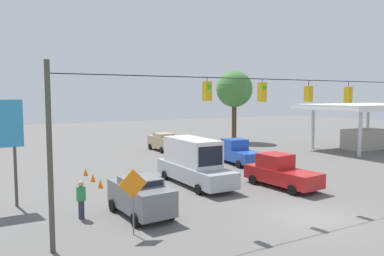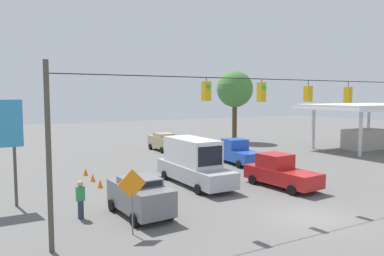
{
  "view_description": "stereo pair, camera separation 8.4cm",
  "coord_description": "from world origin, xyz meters",
  "views": [
    {
      "loc": [
        13.74,
        12.64,
        5.93
      ],
      "look_at": [
        -0.59,
        -12.94,
        3.37
      ],
      "focal_mm": 35.0,
      "sensor_mm": 36.0,
      "label": 1
    },
    {
      "loc": [
        13.66,
        12.68,
        5.93
      ],
      "look_at": [
        -0.59,
        -12.94,
        3.37
      ],
      "focal_mm": 35.0,
      "sensor_mm": 36.0,
      "label": 2
    }
  ],
  "objects": [
    {
      "name": "ground_plane",
      "position": [
        0.0,
        0.0,
        0.0
      ],
      "size": [
        140.0,
        140.0,
        0.0
      ],
      "primitive_type": "plane",
      "color": "#605E5B"
    },
    {
      "name": "overhead_signal_span",
      "position": [
        0.0,
        -1.92,
        4.71
      ],
      "size": [
        23.48,
        0.38,
        7.24
      ],
      "color": "#4C473D",
      "rests_on": "ground_plane"
    },
    {
      "name": "pickup_truck_blue_oncoming_far",
      "position": [
        -5.43,
        -13.52,
        0.97
      ],
      "size": [
        2.42,
        5.13,
        2.12
      ],
      "color": "#234CB2",
      "rests_on": "ground_plane"
    },
    {
      "name": "sedan_tan_oncoming_deep",
      "position": [
        -3.09,
        -23.64,
        0.99
      ],
      "size": [
        2.15,
        4.54,
        1.89
      ],
      "color": "tan",
      "rests_on": "ground_plane"
    },
    {
      "name": "sedan_grey_parked_shoulder",
      "position": [
        7.12,
        -4.36,
        1.0
      ],
      "size": [
        2.31,
        4.3,
        1.92
      ],
      "color": "slate",
      "rests_on": "ground_plane"
    },
    {
      "name": "pickup_truck_red_crossing_near",
      "position": [
        -2.93,
        -5.38,
        0.98
      ],
      "size": [
        2.5,
        5.32,
        2.12
      ],
      "color": "red",
      "rests_on": "ground_plane"
    },
    {
      "name": "box_truck_silver_withflow_mid",
      "position": [
        1.59,
        -8.84,
        1.5
      ],
      "size": [
        2.48,
        7.17,
        3.06
      ],
      "color": "#A8AAB2",
      "rests_on": "ground_plane"
    },
    {
      "name": "traffic_cone_nearest",
      "position": [
        7.22,
        -4.36,
        0.28
      ],
      "size": [
        0.37,
        0.37,
        0.55
      ],
      "primitive_type": "cone",
      "color": "orange",
      "rests_on": "ground_plane"
    },
    {
      "name": "traffic_cone_second",
      "position": [
        7.19,
        -6.51,
        0.28
      ],
      "size": [
        0.37,
        0.37,
        0.55
      ],
      "primitive_type": "cone",
      "color": "orange",
      "rests_on": "ground_plane"
    },
    {
      "name": "traffic_cone_third",
      "position": [
        7.26,
        -8.64,
        0.28
      ],
      "size": [
        0.37,
        0.37,
        0.55
      ],
      "primitive_type": "cone",
      "color": "orange",
      "rests_on": "ground_plane"
    },
    {
      "name": "traffic_cone_fourth",
      "position": [
        7.34,
        -10.87,
        0.28
      ],
      "size": [
        0.37,
        0.37,
        0.55
      ],
      "primitive_type": "cone",
      "color": "orange",
      "rests_on": "ground_plane"
    },
    {
      "name": "traffic_cone_fifth",
      "position": [
        7.31,
        -12.87,
        0.28
      ],
      "size": [
        0.37,
        0.37,
        0.55
      ],
      "primitive_type": "cone",
      "color": "orange",
      "rests_on": "ground_plane"
    },
    {
      "name": "traffic_cone_farthest",
      "position": [
        7.29,
        -15.06,
        0.28
      ],
      "size": [
        0.37,
        0.37,
        0.55
      ],
      "primitive_type": "cone",
      "color": "orange",
      "rests_on": "ground_plane"
    },
    {
      "name": "gas_station",
      "position": [
        -23.02,
        -13.96,
        3.65
      ],
      "size": [
        13.65,
        8.64,
        4.98
      ],
      "color": "silver",
      "rests_on": "ground_plane"
    },
    {
      "name": "work_zone_sign",
      "position": [
        8.33,
        -2.12,
        1.99
      ],
      "size": [
        1.27,
        0.06,
        2.84
      ],
      "color": "slate",
      "rests_on": "ground_plane"
    },
    {
      "name": "pedestrian",
      "position": [
        9.8,
        -5.31,
        0.95
      ],
      "size": [
        0.4,
        0.28,
        1.86
      ],
      "color": "#2D334C",
      "rests_on": "ground_plane"
    },
    {
      "name": "tree_horizon_left",
      "position": [
        -14.39,
        -26.52,
        6.68
      ],
      "size": [
        4.63,
        4.63,
        9.07
      ],
      "color": "#4C3823",
      "rests_on": "ground_plane"
    }
  ]
}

